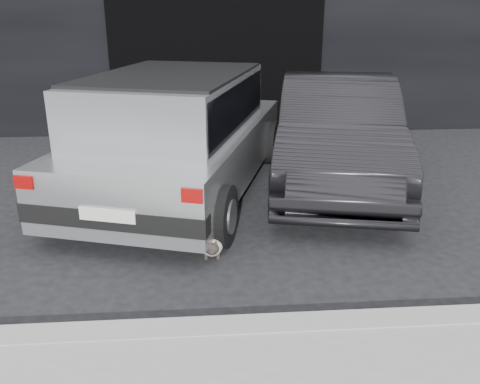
{
  "coord_description": "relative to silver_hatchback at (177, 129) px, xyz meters",
  "views": [
    {
      "loc": [
        0.69,
        -5.86,
        2.4
      ],
      "look_at": [
        1.06,
        -1.04,
        0.61
      ],
      "focal_mm": 38.0,
      "sensor_mm": 36.0,
      "label": 1
    }
  ],
  "objects": [
    {
      "name": "cat_siamese",
      "position": [
        0.39,
        -1.87,
        -0.77
      ],
      "size": [
        0.25,
        0.72,
        0.25
      ],
      "rotation": [
        0.0,
        0.0,
        3.13
      ],
      "color": "beige",
      "rests_on": "ground"
    },
    {
      "name": "silver_hatchback",
      "position": [
        0.0,
        0.0,
        0.0
      ],
      "size": [
        3.15,
        4.76,
        1.61
      ],
      "rotation": [
        0.0,
        0.0,
        -0.3
      ],
      "color": "#B4B6B9",
      "rests_on": "ground"
    },
    {
      "name": "second_car",
      "position": [
        2.21,
        0.32,
        -0.15
      ],
      "size": [
        2.45,
        4.68,
        1.47
      ],
      "primitive_type": "imported",
      "rotation": [
        0.0,
        0.0,
        -0.21
      ],
      "color": "black",
      "rests_on": "ground"
    },
    {
      "name": "curb",
      "position": [
        0.63,
        -3.27,
        -0.82
      ],
      "size": [
        18.0,
        0.25,
        0.12
      ],
      "primitive_type": "cube",
      "color": "gray",
      "rests_on": "ground"
    },
    {
      "name": "ground",
      "position": [
        -0.37,
        -0.67,
        -0.88
      ],
      "size": [
        80.0,
        80.0,
        0.0
      ],
      "primitive_type": "plane",
      "color": "black",
      "rests_on": "ground"
    },
    {
      "name": "cat_white",
      "position": [
        -0.19,
        -1.17,
        -0.68
      ],
      "size": [
        0.87,
        0.38,
        0.41
      ],
      "rotation": [
        0.0,
        0.0,
        -1.74
      ],
      "color": "white",
      "rests_on": "ground"
    },
    {
      "name": "building_facade",
      "position": [
        0.63,
        5.33,
        1.62
      ],
      "size": [
        34.0,
        4.0,
        5.0
      ],
      "primitive_type": "cube",
      "color": "black",
      "rests_on": "ground"
    },
    {
      "name": "garage_opening",
      "position": [
        0.63,
        3.32,
        0.42
      ],
      "size": [
        4.0,
        0.1,
        2.6
      ],
      "primitive_type": "cube",
      "color": "black",
      "rests_on": "ground"
    }
  ]
}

